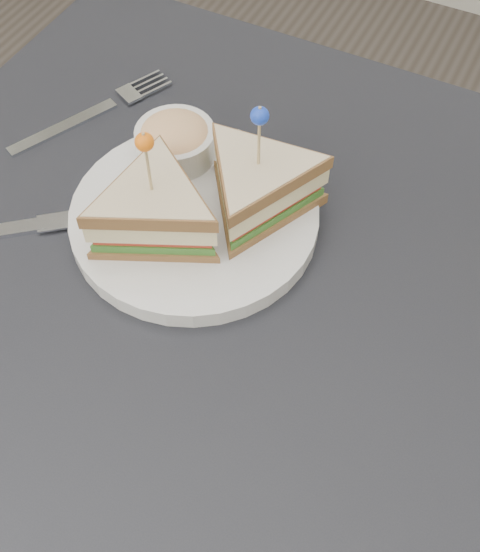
% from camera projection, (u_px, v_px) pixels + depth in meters
% --- Properties ---
extents(ground_plane, '(3.50, 3.50, 0.00)m').
position_uv_depth(ground_plane, '(232.00, 538.00, 1.23)').
color(ground_plane, '#3F3833').
extents(table, '(0.80, 0.80, 0.75)m').
position_uv_depth(table, '(226.00, 353.00, 0.69)').
color(table, black).
rests_on(table, ground).
extents(plate_meal, '(0.28, 0.26, 0.14)m').
position_uv_depth(plate_meal, '(201.00, 196.00, 0.65)').
color(plate_meal, silver).
rests_on(plate_meal, table).
extents(cutlery_fork, '(0.11, 0.19, 0.01)m').
position_uv_depth(cutlery_fork, '(99.00, 109.00, 0.78)').
color(cutlery_fork, silver).
rests_on(cutlery_fork, table).
extents(cutlery_knife, '(0.18, 0.15, 0.01)m').
position_uv_depth(cutlery_knife, '(47.00, 224.00, 0.68)').
color(cutlery_knife, silver).
rests_on(cutlery_knife, table).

